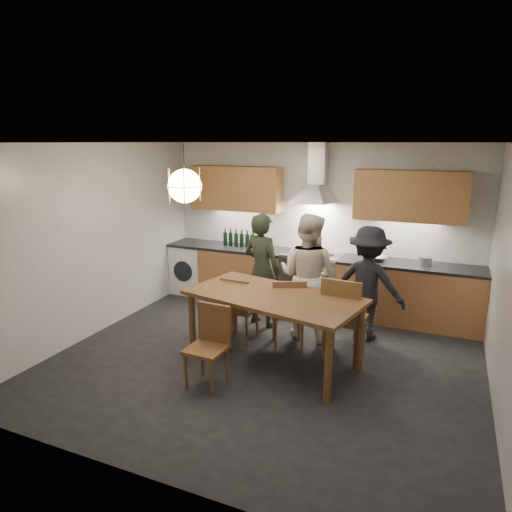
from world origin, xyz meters
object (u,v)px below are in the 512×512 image
at_px(chair_front, 210,340).
at_px(person_mid, 307,276).
at_px(dining_table, 274,303).
at_px(wine_bottles, 242,238).
at_px(person_right, 368,283).
at_px(stock_pot, 425,262).
at_px(person_left, 262,270).
at_px(mixing_bowl, 377,258).
at_px(chair_back_left, 238,305).

xyz_separation_m(chair_front, person_mid, (0.59, 1.65, 0.34)).
bearing_deg(dining_table, wine_bottles, 135.66).
bearing_deg(person_right, stock_pot, -122.37).
height_order(person_left, stock_pot, person_left).
height_order(person_mid, person_right, person_mid).
relative_size(person_mid, mixing_bowl, 5.84).
distance_m(chair_front, stock_pot, 3.37).
xyz_separation_m(chair_back_left, stock_pot, (2.21, 1.56, 0.45)).
bearing_deg(chair_front, person_mid, 72.96).
distance_m(chair_back_left, wine_bottles, 1.83).
bearing_deg(chair_front, wine_bottles, 110.55).
relative_size(mixing_bowl, stock_pot, 1.70).
height_order(chair_front, person_left, person_left).
xyz_separation_m(chair_front, stock_pot, (2.02, 2.65, 0.45)).
distance_m(person_mid, stock_pot, 1.75).
relative_size(dining_table, mixing_bowl, 7.55).
bearing_deg(wine_bottles, person_left, -51.10).
relative_size(person_right, stock_pot, 9.04).
distance_m(mixing_bowl, stock_pot, 0.67).
xyz_separation_m(person_left, person_mid, (0.71, -0.12, 0.03)).
bearing_deg(dining_table, person_left, 130.72).
bearing_deg(stock_pot, mixing_bowl, 177.84).
bearing_deg(mixing_bowl, person_right, -89.09).
height_order(person_right, mixing_bowl, person_right).
distance_m(dining_table, person_mid, 0.94).
distance_m(chair_back_left, person_right, 1.76).
distance_m(chair_front, person_mid, 1.79).
distance_m(dining_table, wine_bottles, 2.41).
distance_m(person_left, person_mid, 0.72).
height_order(chair_back_left, person_left, person_left).
xyz_separation_m(dining_table, chair_front, (-0.46, -0.72, -0.25)).
xyz_separation_m(chair_back_left, mixing_bowl, (1.53, 1.58, 0.42)).
distance_m(person_mid, person_right, 0.81).
height_order(dining_table, person_left, person_left).
relative_size(person_left, wine_bottles, 2.42).
xyz_separation_m(dining_table, person_mid, (0.13, 0.93, 0.09)).
bearing_deg(chair_back_left, dining_table, 152.29).
distance_m(chair_back_left, chair_front, 1.11).
distance_m(person_right, mixing_bowl, 0.81).
bearing_deg(dining_table, person_mid, 93.88).
xyz_separation_m(chair_back_left, wine_bottles, (-0.69, 1.61, 0.53)).
distance_m(chair_back_left, stock_pot, 2.74).
distance_m(chair_front, mixing_bowl, 3.03).
height_order(person_mid, stock_pot, person_mid).
relative_size(chair_back_left, stock_pot, 5.21).
distance_m(person_left, mixing_bowl, 1.73).
distance_m(chair_back_left, mixing_bowl, 2.24).
xyz_separation_m(mixing_bowl, stock_pot, (0.67, -0.03, 0.02)).
relative_size(chair_front, mixing_bowl, 3.06).
xyz_separation_m(dining_table, person_left, (-0.58, 1.05, 0.06)).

